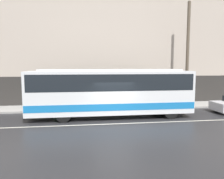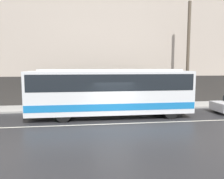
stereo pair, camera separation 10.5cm
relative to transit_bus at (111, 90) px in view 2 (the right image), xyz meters
The scene contains 7 objects.
ground_plane 2.72m from the transit_bus, 88.92° to the right, with size 60.00×60.00×0.00m, color #262628.
sidewalk 3.85m from the transit_bus, 89.37° to the left, with size 60.00×2.77×0.14m.
building_facade 5.88m from the transit_bus, 89.57° to the left, with size 60.00×0.35×10.52m.
lane_stripe 2.72m from the transit_bus, 88.92° to the right, with size 54.00×0.14×0.01m.
transit_bus is the anchor object (origin of this frame).
utility_pole_near 8.06m from the transit_bus, 22.38° to the left, with size 0.26×0.26×8.79m.
pedestrian_waiting 6.06m from the transit_bus, 133.89° to the left, with size 0.36×0.36×1.78m.
Camera 2 is at (-1.94, -12.93, 3.49)m, focal length 35.00 mm.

